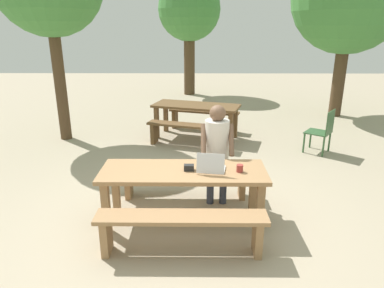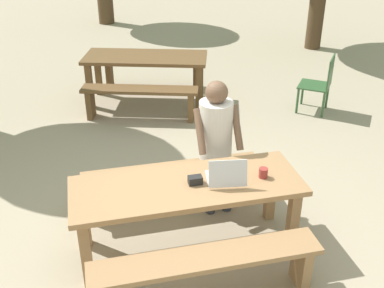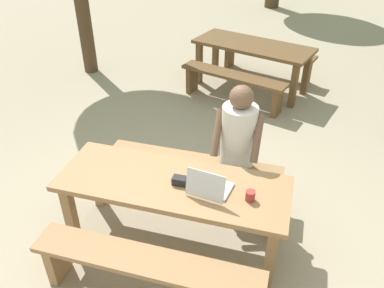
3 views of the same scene
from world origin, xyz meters
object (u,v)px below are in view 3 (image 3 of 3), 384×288
(small_pouch, at_px, (180,181))
(picnic_table_mid, at_px, (253,51))
(picnic_table_front, at_px, (173,191))
(laptop, at_px, (209,186))
(coffee_mug, at_px, (250,196))
(person_seated, at_px, (238,140))

(small_pouch, distance_m, picnic_table_mid, 3.59)
(picnic_table_front, xyz_separation_m, laptop, (0.34, -0.05, 0.17))
(coffee_mug, bearing_deg, picnic_table_front, 175.56)
(laptop, bearing_deg, person_seated, -90.61)
(laptop, distance_m, picnic_table_mid, 3.63)
(small_pouch, distance_m, person_seated, 0.76)
(small_pouch, xyz_separation_m, picnic_table_mid, (0.09, 3.59, -0.11))
(laptop, xyz_separation_m, picnic_table_mid, (-0.17, 3.62, -0.14))
(laptop, xyz_separation_m, small_pouch, (-0.27, 0.04, -0.03))
(picnic_table_mid, bearing_deg, small_pouch, -74.49)
(laptop, distance_m, coffee_mug, 0.35)
(picnic_table_front, xyz_separation_m, picnic_table_mid, (0.16, 3.57, 0.03))
(picnic_table_front, relative_size, person_seated, 1.47)
(person_seated, bearing_deg, picnic_table_front, -124.84)
(laptop, height_order, person_seated, person_seated)
(picnic_table_front, bearing_deg, picnic_table_mid, 87.39)
(person_seated, xyz_separation_m, picnic_table_mid, (-0.28, 2.93, -0.18))
(small_pouch, relative_size, coffee_mug, 1.35)
(coffee_mug, relative_size, picnic_table_mid, 0.04)
(small_pouch, bearing_deg, picnic_table_front, 167.69)
(picnic_table_front, bearing_deg, laptop, -8.63)
(coffee_mug, bearing_deg, laptop, 179.70)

